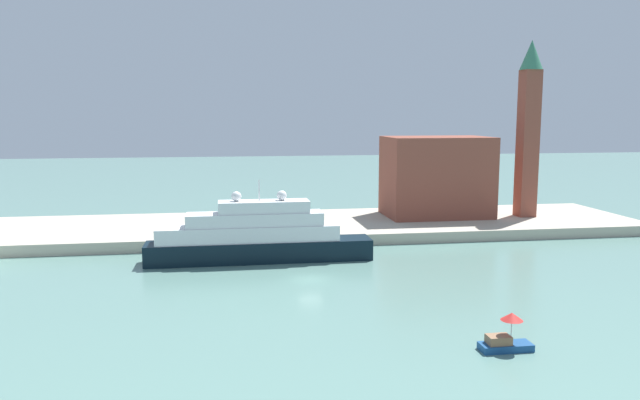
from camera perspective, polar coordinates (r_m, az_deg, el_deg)
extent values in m
plane|color=slate|center=(68.32, -0.89, -7.34)|extent=(400.00, 400.00, 0.00)
cube|color=#B7AD99|center=(94.91, -3.24, -2.52)|extent=(110.00, 23.24, 1.57)
cube|color=black|center=(76.72, -5.58, -4.69)|extent=(27.71, 4.39, 2.55)
cube|color=white|center=(76.20, -6.65, -3.07)|extent=(22.17, 4.04, 1.92)
cube|color=white|center=(75.92, -6.04, -1.76)|extent=(16.63, 3.69, 1.58)
cube|color=white|center=(75.75, -5.22, -0.61)|extent=(11.08, 3.34, 1.45)
cylinder|color=silver|center=(75.44, -5.66, 0.88)|extent=(0.16, 0.16, 2.54)
sphere|color=white|center=(75.73, -3.56, 0.43)|extent=(1.22, 1.22, 1.22)
sphere|color=white|center=(75.42, -7.75, 0.34)|extent=(1.22, 1.22, 1.22)
cube|color=navy|center=(50.74, 16.80, -12.87)|extent=(4.04, 1.55, 0.56)
cube|color=#8C6647|center=(50.28, 16.19, -12.30)|extent=(1.78, 1.24, 0.66)
cylinder|color=#B2B2B2|center=(50.51, 17.28, -11.56)|extent=(0.06, 0.06, 1.82)
cone|color=red|center=(50.12, 17.34, -10.25)|extent=(1.70, 1.70, 0.60)
cube|color=silver|center=(77.70, -13.27, -5.44)|extent=(4.78, 1.77, 0.60)
cube|color=brown|center=(101.53, 10.73, 2.15)|extent=(16.46, 10.82, 12.85)
cube|color=brown|center=(104.43, 18.66, 4.93)|extent=(2.75, 2.75, 23.37)
cone|color=#387A5B|center=(104.73, 19.01, 12.58)|extent=(3.58, 3.58, 4.60)
cube|color=#B21E1E|center=(85.87, -10.07, -2.96)|extent=(3.86, 1.67, 0.75)
cube|color=#262D33|center=(85.75, -10.20, -2.53)|extent=(2.31, 1.50, 0.57)
cylinder|color=#334C8C|center=(87.77, -8.02, -2.45)|extent=(0.36, 0.36, 1.43)
sphere|color=tan|center=(87.63, -8.03, -1.91)|extent=(0.24, 0.24, 0.24)
cylinder|color=black|center=(84.68, 0.25, -2.98)|extent=(0.50, 0.50, 0.76)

